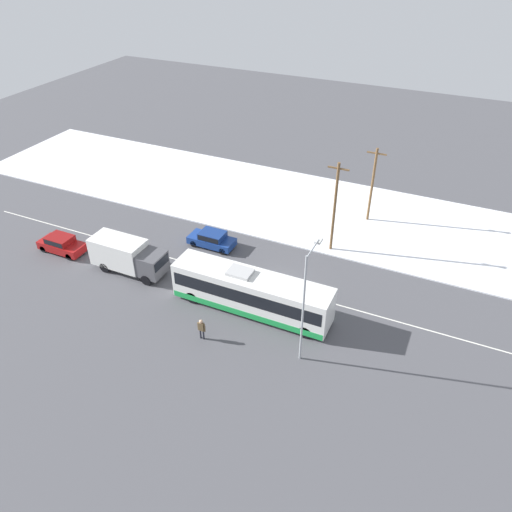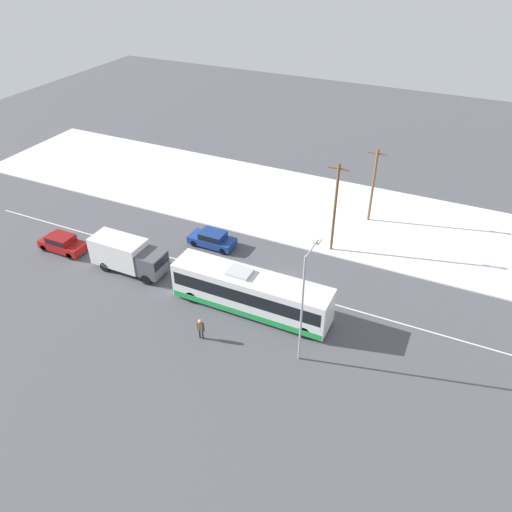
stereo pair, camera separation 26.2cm
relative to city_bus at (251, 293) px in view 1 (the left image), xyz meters
name	(u,v)px [view 1 (the left image)]	position (x,y,z in m)	size (l,w,h in m)	color
ground_plane	(278,288)	(0.84, 3.26, -1.64)	(120.00, 120.00, 0.00)	#4C4C51
snow_lot	(330,212)	(0.84, 16.70, -1.58)	(80.00, 14.58, 0.12)	white
lane_marking_center	(278,288)	(0.84, 3.26, -1.63)	(60.00, 0.12, 0.00)	silver
city_bus	(251,293)	(0.00, 0.00, 0.00)	(12.20, 2.57, 3.35)	white
box_truck	(127,255)	(-11.47, 0.27, -0.06)	(6.47, 2.30, 2.84)	silver
sedan_car	(212,239)	(-6.94, 6.46, -0.84)	(4.22, 1.80, 1.45)	navy
parked_car_near_truck	(61,243)	(-18.58, 0.15, -0.81)	(4.22, 1.80, 1.52)	maroon
pedestrian_at_stop	(201,327)	(-1.83, -4.29, -0.58)	(0.62, 0.27, 1.72)	#23232D
streetlamp	(306,294)	(5.09, -2.75, 3.56)	(0.36, 2.52, 8.38)	#9EA3A8
utility_pole_roadside	(335,207)	(2.93, 10.34, 2.73)	(1.80, 0.24, 8.36)	brown
utility_pole_snowlot	(372,184)	(4.60, 16.85, 2.28)	(1.80, 0.24, 7.46)	brown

